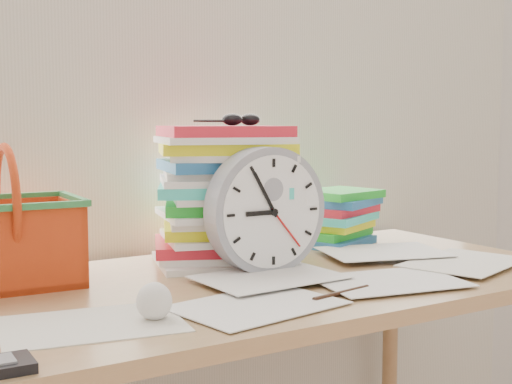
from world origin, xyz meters
TOP-DOWN VIEW (x-y plane):
  - curtain at (0.00, 1.98)m, footprint 2.40×0.01m
  - desk at (0.00, 1.60)m, footprint 1.40×0.70m
  - paper_stack at (0.03, 1.77)m, footprint 0.40×0.37m
  - clock at (0.04, 1.63)m, footprint 0.27×0.05m
  - sunglasses at (0.04, 1.74)m, footprint 0.15×0.14m
  - book_stack at (0.39, 1.84)m, footprint 0.29×0.26m
  - basket at (-0.46, 1.80)m, footprint 0.28×0.23m
  - crumpled_ball at (-0.31, 1.42)m, footprint 0.06×0.06m
  - pen at (0.05, 1.38)m, footprint 0.15×0.04m
  - scattered_papers at (0.00, 1.60)m, footprint 1.26×0.42m

SIDE VIEW (x-z plane):
  - desk at x=0.00m, z-range 0.30..1.05m
  - pen at x=0.05m, z-range 0.75..0.76m
  - scattered_papers at x=0.00m, z-range 0.75..0.77m
  - crumpled_ball at x=-0.31m, z-range 0.75..0.81m
  - book_stack at x=0.39m, z-range 0.75..0.89m
  - clock at x=0.04m, z-range 0.75..1.02m
  - basket at x=-0.46m, z-range 0.75..1.02m
  - paper_stack at x=0.03m, z-range 0.75..1.06m
  - sunglasses at x=0.04m, z-range 1.06..1.09m
  - curtain at x=0.00m, z-range 0.05..2.55m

